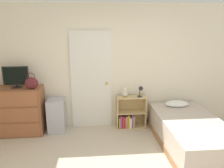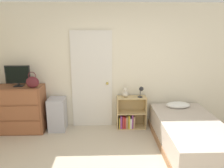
{
  "view_description": "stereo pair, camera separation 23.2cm",
  "coord_description": "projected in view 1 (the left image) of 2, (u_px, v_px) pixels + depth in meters",
  "views": [
    {
      "loc": [
        -0.37,
        -2.2,
        2.06
      ],
      "look_at": [
        0.0,
        1.98,
        0.98
      ],
      "focal_mm": 35.0,
      "sensor_mm": 36.0,
      "label": 1
    },
    {
      "loc": [
        -0.14,
        -2.21,
        2.06
      ],
      "look_at": [
        0.0,
        1.98,
        0.98
      ],
      "focal_mm": 35.0,
      "sensor_mm": 36.0,
      "label": 2
    }
  ],
  "objects": [
    {
      "name": "handbag",
      "position": [
        32.0,
        83.0,
        4.07
      ],
      "size": [
        0.25,
        0.14,
        0.31
      ],
      "color": "#591E23",
      "rests_on": "dresser"
    },
    {
      "name": "storage_bin",
      "position": [
        57.0,
        115.0,
        4.44
      ],
      "size": [
        0.34,
        0.37,
        0.68
      ],
      "color": "#ADADB7",
      "rests_on": "ground_plane"
    },
    {
      "name": "desk_lamp",
      "position": [
        141.0,
        90.0,
        4.47
      ],
      "size": [
        0.12,
        0.11,
        0.23
      ],
      "color": "#262628",
      "rests_on": "bookshelf"
    },
    {
      "name": "tv",
      "position": [
        16.0,
        77.0,
        4.14
      ],
      "size": [
        0.48,
        0.16,
        0.41
      ],
      "color": "black",
      "rests_on": "dresser"
    },
    {
      "name": "bed",
      "position": [
        190.0,
        132.0,
        3.9
      ],
      "size": [
        1.08,
        1.98,
        0.61
      ],
      "color": "#996B47",
      "rests_on": "ground_plane"
    },
    {
      "name": "bookshelf",
      "position": [
        129.0,
        116.0,
        4.63
      ],
      "size": [
        0.61,
        0.27,
        0.68
      ],
      "color": "tan",
      "rests_on": "ground_plane"
    },
    {
      "name": "teddy_bear",
      "position": [
        125.0,
        93.0,
        4.5
      ],
      "size": [
        0.13,
        0.13,
        0.2
      ],
      "color": "beige",
      "rests_on": "bookshelf"
    },
    {
      "name": "dresser",
      "position": [
        20.0,
        111.0,
        4.3
      ],
      "size": [
        0.91,
        0.46,
        0.95
      ],
      "color": "brown",
      "rests_on": "ground_plane"
    },
    {
      "name": "wall_back",
      "position": [
        111.0,
        67.0,
        4.53
      ],
      "size": [
        10.0,
        0.06,
        2.55
      ],
      "color": "beige",
      "rests_on": "ground_plane"
    },
    {
      "name": "door_closed",
      "position": [
        91.0,
        81.0,
        4.51
      ],
      "size": [
        0.84,
        0.09,
        2.02
      ],
      "color": "silver",
      "rests_on": "ground_plane"
    }
  ]
}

